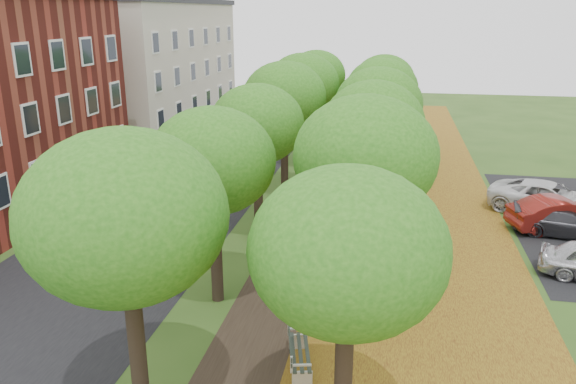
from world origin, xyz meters
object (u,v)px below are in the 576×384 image
at_px(car_red, 561,214).
at_px(car_grey, 564,222).
at_px(car_white, 548,198).
at_px(bench, 298,352).

distance_m(car_red, car_grey, 0.62).
bearing_deg(car_white, car_grey, -157.08).
bearing_deg(car_red, bench, 124.33).
bearing_deg(bench, car_grey, -53.05).
xyz_separation_m(bench, car_red, (9.86, 12.29, 0.28)).
bearing_deg(car_red, car_white, -16.92).
bearing_deg(car_grey, car_white, 8.39).
xyz_separation_m(car_grey, car_white, (0.00, 2.86, 0.15)).
relative_size(car_red, car_white, 0.83).
distance_m(bench, car_grey, 15.30).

